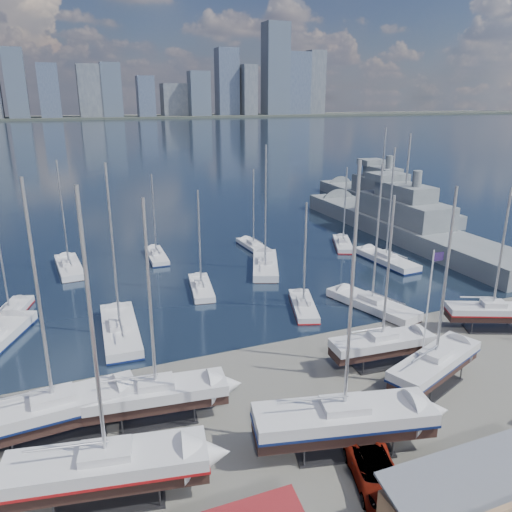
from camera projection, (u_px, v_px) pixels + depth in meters
name	position (u px, v px, depth m)	size (l,w,h in m)	color
ground	(349.00, 393.00, 39.10)	(1400.00, 1400.00, 0.00)	#605E59
water	(83.00, 135.00, 313.11)	(1400.00, 600.00, 0.40)	#19223A
far_shore	(67.00, 118.00, 542.51)	(1400.00, 80.00, 2.20)	#2D332D
skyline	(55.00, 81.00, 522.69)	(639.14, 43.80, 107.69)	#475166
sailboat_cradle_0	(54.00, 410.00, 33.44)	(11.32, 4.00, 17.80)	#2D2D33
sailboat_cradle_1	(107.00, 467.00, 28.21)	(11.80, 5.19, 18.26)	#2D2D33
sailboat_cradle_2	(156.00, 394.00, 35.30)	(10.20, 3.93, 16.22)	#2D2D33
sailboat_cradle_3	(344.00, 420.00, 32.33)	(12.28, 5.88, 18.89)	#2D2D33
sailboat_cradle_4	(382.00, 344.00, 42.73)	(9.22, 3.19, 14.89)	#2D2D33
sailboat_cradle_5	(435.00, 364.00, 39.41)	(10.37, 6.20, 16.19)	#2D2D33
sailboat_cradle_6	(492.00, 312.00, 49.24)	(9.04, 5.77, 14.34)	#2D2D33
sailboat_moored_1	(10.00, 314.00, 52.65)	(4.71, 8.69, 12.51)	black
sailboat_moored_2	(69.00, 268.00, 66.86)	(3.58, 10.36, 15.38)	black
sailboat_moored_3	(121.00, 332.00, 48.60)	(3.91, 11.87, 17.51)	black
sailboat_moored_4	(201.00, 288.00, 59.76)	(3.76, 8.75, 12.79)	black
sailboat_moored_5	(157.00, 257.00, 71.83)	(2.68, 8.58, 12.70)	black
sailboat_moored_6	(303.00, 307.00, 54.57)	(4.89, 8.63, 12.45)	black
sailboat_moored_7	(265.00, 267.00, 67.43)	(7.28, 11.83, 17.30)	black
sailboat_moored_8	(254.00, 247.00, 76.52)	(2.81, 8.62, 12.72)	black
sailboat_moored_9	(372.00, 306.00, 54.77)	(5.97, 11.38, 16.54)	black
sailboat_moored_10	(386.00, 261.00, 69.96)	(3.72, 11.31, 16.68)	black
sailboat_moored_11	(343.00, 245.00, 77.55)	(5.82, 8.80, 12.84)	black
naval_ship_east	(402.00, 227.00, 82.82)	(8.93, 51.35, 18.61)	slate
naval_ship_west	(380.00, 199.00, 105.74)	(9.39, 44.22, 17.95)	slate
car_c	(376.00, 473.00, 29.67)	(2.72, 5.90, 1.64)	gray
flagpole	(428.00, 310.00, 38.41)	(1.01, 0.12, 11.38)	white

